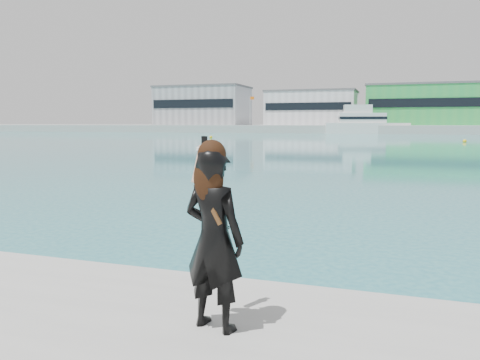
% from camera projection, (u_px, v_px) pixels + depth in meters
% --- Properties ---
extents(far_quay, '(320.00, 40.00, 2.00)m').
position_uv_depth(far_quay, '(394.00, 129.00, 126.52)').
color(far_quay, '#9E9E99').
rests_on(far_quay, ground).
extents(warehouse_grey_left, '(26.52, 16.36, 11.50)m').
position_uv_depth(warehouse_grey_left, '(203.00, 106.00, 141.08)').
color(warehouse_grey_left, gray).
rests_on(warehouse_grey_left, far_quay).
extents(warehouse_white, '(24.48, 15.35, 9.50)m').
position_uv_depth(warehouse_white, '(312.00, 108.00, 130.83)').
color(warehouse_white, silver).
rests_on(warehouse_white, far_quay).
extents(warehouse_green, '(30.60, 16.36, 10.50)m').
position_uv_depth(warehouse_green, '(427.00, 105.00, 121.34)').
color(warehouse_green, green).
rests_on(warehouse_green, far_quay).
extents(flagpole_left, '(1.28, 0.16, 8.00)m').
position_uv_depth(flagpole_left, '(250.00, 109.00, 129.29)').
color(flagpole_left, silver).
rests_on(flagpole_left, far_quay).
extents(motor_yacht, '(19.96, 8.84, 9.01)m').
position_uv_depth(motor_yacht, '(364.00, 123.00, 111.57)').
color(motor_yacht, white).
rests_on(motor_yacht, ground).
extents(buoy_near, '(0.50, 0.50, 0.50)m').
position_uv_depth(buoy_near, '(465.00, 142.00, 62.35)').
color(buoy_near, yellow).
rests_on(buoy_near, ground).
extents(buoy_far, '(0.50, 0.50, 0.50)m').
position_uv_depth(buoy_far, '(211.00, 138.00, 79.73)').
color(buoy_far, yellow).
rests_on(buoy_far, ground).
extents(woman, '(0.64, 0.49, 1.65)m').
position_uv_depth(woman, '(213.00, 234.00, 3.94)').
color(woman, black).
rests_on(woman, near_quay).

